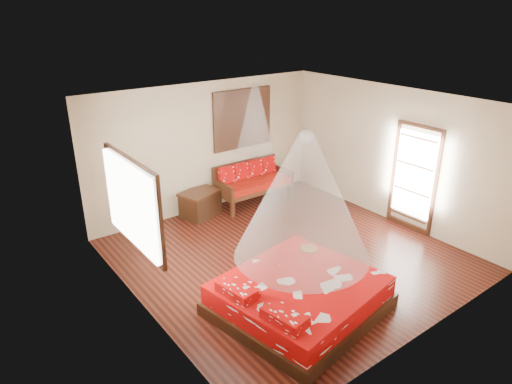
% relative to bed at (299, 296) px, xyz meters
% --- Properties ---
extents(room, '(5.54, 5.54, 2.84)m').
position_rel_bed_xyz_m(room, '(0.94, 1.32, 1.15)').
color(room, black).
rests_on(room, ground).
extents(bed, '(2.58, 2.40, 0.65)m').
position_rel_bed_xyz_m(bed, '(0.00, 0.00, 0.00)').
color(bed, black).
rests_on(bed, floor).
extents(daybed, '(1.75, 0.78, 0.94)m').
position_rel_bed_xyz_m(daybed, '(1.86, 3.70, 0.27)').
color(daybed, black).
rests_on(daybed, floor).
extents(storage_chest, '(0.96, 0.81, 0.56)m').
position_rel_bed_xyz_m(storage_chest, '(0.54, 3.77, 0.03)').
color(storage_chest, black).
rests_on(storage_chest, floor).
extents(shutter_panel, '(1.52, 0.06, 1.32)m').
position_rel_bed_xyz_m(shutter_panel, '(1.86, 4.04, 1.65)').
color(shutter_panel, black).
rests_on(shutter_panel, wall_back).
extents(window_left, '(0.10, 1.74, 1.34)m').
position_rel_bed_xyz_m(window_left, '(-1.77, 1.52, 1.45)').
color(window_left, black).
rests_on(window_left, wall_left).
extents(glazed_door, '(0.08, 1.02, 2.16)m').
position_rel_bed_xyz_m(glazed_door, '(3.65, 0.72, 0.82)').
color(glazed_door, black).
rests_on(glazed_door, floor).
extents(wine_tray, '(0.28, 0.28, 0.22)m').
position_rel_bed_xyz_m(wine_tray, '(0.78, 0.62, 0.31)').
color(wine_tray, brown).
rests_on(wine_tray, bed).
extents(mosquito_net_main, '(1.92, 1.92, 1.80)m').
position_rel_bed_xyz_m(mosquito_net_main, '(0.02, 0.00, 1.60)').
color(mosquito_net_main, white).
rests_on(mosquito_net_main, ceiling).
extents(mosquito_net_daybed, '(0.83, 0.83, 1.50)m').
position_rel_bed_xyz_m(mosquito_net_daybed, '(1.86, 3.57, 1.75)').
color(mosquito_net_daybed, white).
rests_on(mosquito_net_daybed, ceiling).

